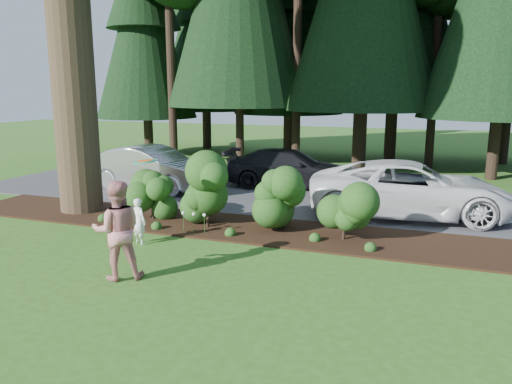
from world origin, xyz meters
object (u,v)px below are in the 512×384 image
Objects in this scene: car_dark_suv at (290,168)px; frisbee at (145,161)px; car_white_suv at (411,189)px; car_silver_wagon at (152,168)px; child at (139,221)px; adult at (117,230)px.

frisbee is (-1.05, -8.06, 1.29)m from car_dark_suv.
car_white_suv is 1.19× the size of car_dark_suv.
car_white_suv is 10.67× the size of frisbee.
car_silver_wagon is 6.50m from child.
car_dark_suv is at bearing 82.57° from frisbee.
car_silver_wagon is at bearing -41.37° from child.
car_white_suv is 7.57m from frisbee.
adult is (-5.02, -6.91, 0.14)m from car_white_suv.
car_white_suv is 2.95× the size of adult.
child is 1.51m from frisbee.
car_silver_wagon is 0.83× the size of car_white_suv.
adult reaches higher than car_silver_wagon.
car_white_suv reaches higher than child.
frisbee is (-5.57, -4.98, 1.20)m from car_white_suv.
frisbee reaches higher than adult.
car_silver_wagon is 0.99× the size of car_dark_suv.
car_silver_wagon is 4.29× the size of child.
car_white_suv is 5.47m from car_dark_suv.
child is (-5.90, -4.86, -0.27)m from car_white_suv.
car_white_suv is at bearing -132.33° from car_dark_suv.
adult reaches higher than child.
car_silver_wagon is at bearing 120.85° from frisbee.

